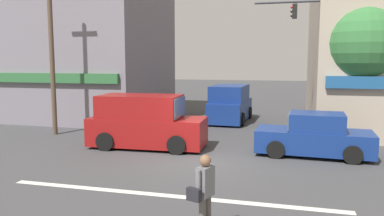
{
  "coord_description": "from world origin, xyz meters",
  "views": [
    {
      "loc": [
        2.95,
        -12.31,
        3.41
      ],
      "look_at": [
        -0.78,
        2.0,
        1.6
      ],
      "focal_mm": 35.0,
      "sensor_mm": 36.0,
      "label": 1
    }
  ],
  "objects_px": {
    "utility_pole_near_left": "(52,49)",
    "traffic_light_mast": "(347,44)",
    "van_waiting_far": "(230,104)",
    "sedan_crossing_center": "(314,137)",
    "pedestrian_foreground_with_bag": "(204,192)",
    "van_approaching_near": "(145,123)",
    "street_tree": "(363,44)"
  },
  "relations": [
    {
      "from": "van_waiting_far",
      "to": "sedan_crossing_center",
      "type": "height_order",
      "value": "van_waiting_far"
    },
    {
      "from": "traffic_light_mast",
      "to": "van_waiting_far",
      "type": "height_order",
      "value": "traffic_light_mast"
    },
    {
      "from": "utility_pole_near_left",
      "to": "sedan_crossing_center",
      "type": "distance_m",
      "value": 12.19
    },
    {
      "from": "van_waiting_far",
      "to": "sedan_crossing_center",
      "type": "distance_m",
      "value": 8.3
    },
    {
      "from": "van_waiting_far",
      "to": "traffic_light_mast",
      "type": "bearing_deg",
      "value": -39.57
    },
    {
      "from": "utility_pole_near_left",
      "to": "traffic_light_mast",
      "type": "bearing_deg",
      "value": 6.1
    },
    {
      "from": "traffic_light_mast",
      "to": "sedan_crossing_center",
      "type": "height_order",
      "value": "traffic_light_mast"
    },
    {
      "from": "traffic_light_mast",
      "to": "pedestrian_foreground_with_bag",
      "type": "distance_m",
      "value": 11.16
    },
    {
      "from": "utility_pole_near_left",
      "to": "traffic_light_mast",
      "type": "xyz_separation_m",
      "value": [
        13.01,
        1.39,
        0.16
      ]
    },
    {
      "from": "sedan_crossing_center",
      "to": "street_tree",
      "type": "bearing_deg",
      "value": 57.6
    },
    {
      "from": "utility_pole_near_left",
      "to": "pedestrian_foreground_with_bag",
      "type": "bearing_deg",
      "value": -43.0
    },
    {
      "from": "sedan_crossing_center",
      "to": "van_waiting_far",
      "type": "bearing_deg",
      "value": 120.4
    },
    {
      "from": "utility_pole_near_left",
      "to": "pedestrian_foreground_with_bag",
      "type": "distance_m",
      "value": 12.99
    },
    {
      "from": "street_tree",
      "to": "traffic_light_mast",
      "type": "distance_m",
      "value": 0.92
    },
    {
      "from": "utility_pole_near_left",
      "to": "traffic_light_mast",
      "type": "relative_size",
      "value": 1.25
    },
    {
      "from": "street_tree",
      "to": "sedan_crossing_center",
      "type": "relative_size",
      "value": 1.39
    },
    {
      "from": "utility_pole_near_left",
      "to": "van_approaching_near",
      "type": "bearing_deg",
      "value": -15.76
    },
    {
      "from": "street_tree",
      "to": "pedestrian_foreground_with_bag",
      "type": "bearing_deg",
      "value": -112.84
    },
    {
      "from": "street_tree",
      "to": "van_approaching_near",
      "type": "bearing_deg",
      "value": -157.85
    },
    {
      "from": "traffic_light_mast",
      "to": "van_approaching_near",
      "type": "relative_size",
      "value": 1.33
    },
    {
      "from": "street_tree",
      "to": "pedestrian_foreground_with_bag",
      "type": "relative_size",
      "value": 3.49
    },
    {
      "from": "traffic_light_mast",
      "to": "sedan_crossing_center",
      "type": "bearing_deg",
      "value": -117.37
    },
    {
      "from": "traffic_light_mast",
      "to": "street_tree",
      "type": "bearing_deg",
      "value": 41.46
    },
    {
      "from": "traffic_light_mast",
      "to": "sedan_crossing_center",
      "type": "distance_m",
      "value": 4.52
    },
    {
      "from": "van_approaching_near",
      "to": "van_waiting_far",
      "type": "distance_m",
      "value": 7.77
    },
    {
      "from": "traffic_light_mast",
      "to": "van_waiting_far",
      "type": "xyz_separation_m",
      "value": [
        -5.54,
        4.57,
        -3.17
      ]
    },
    {
      "from": "street_tree",
      "to": "van_waiting_far",
      "type": "distance_m",
      "value": 8.03
    },
    {
      "from": "van_waiting_far",
      "to": "sedan_crossing_center",
      "type": "bearing_deg",
      "value": -59.6
    },
    {
      "from": "street_tree",
      "to": "utility_pole_near_left",
      "type": "relative_size",
      "value": 0.75
    },
    {
      "from": "van_approaching_near",
      "to": "sedan_crossing_center",
      "type": "xyz_separation_m",
      "value": [
        6.48,
        0.27,
        -0.29
      ]
    },
    {
      "from": "street_tree",
      "to": "van_waiting_far",
      "type": "bearing_deg",
      "value": 147.48
    },
    {
      "from": "traffic_light_mast",
      "to": "van_approaching_near",
      "type": "xyz_separation_m",
      "value": [
        -7.82,
        -2.86,
        -3.17
      ]
    }
  ]
}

